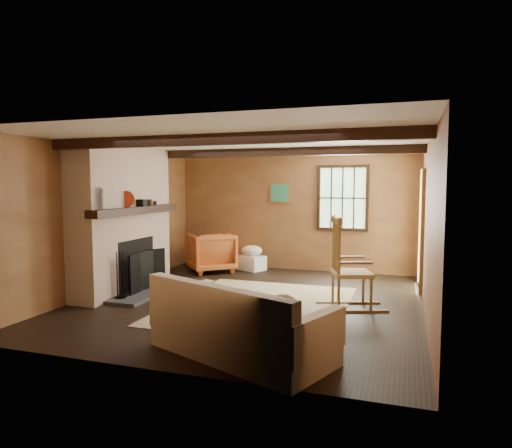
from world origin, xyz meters
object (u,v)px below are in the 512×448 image
at_px(sofa, 238,329).
at_px(laundry_basket, 252,263).
at_px(armchair, 211,252).
at_px(fireplace, 124,225).
at_px(rocking_chair, 348,270).

xyz_separation_m(sofa, laundry_basket, (-1.40, 4.55, -0.13)).
distance_m(laundry_basket, armchair, 0.88).
height_order(fireplace, laundry_basket, fireplace).
bearing_deg(laundry_basket, armchair, -150.98).
xyz_separation_m(sofa, armchair, (-2.14, 4.14, 0.12)).
distance_m(fireplace, armchair, 2.21).
relative_size(rocking_chair, sofa, 0.62).
height_order(rocking_chair, armchair, rocking_chair).
bearing_deg(fireplace, rocking_chair, 0.85).
xyz_separation_m(rocking_chair, laundry_basket, (-2.25, 2.33, -0.41)).
relative_size(sofa, armchair, 2.44).
relative_size(laundry_basket, armchair, 0.57).
bearing_deg(rocking_chair, fireplace, 72.23).
relative_size(fireplace, rocking_chair, 1.81).
height_order(sofa, armchair, armchair).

